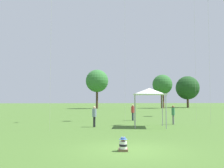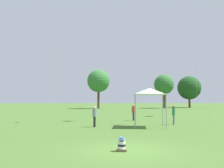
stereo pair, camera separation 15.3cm
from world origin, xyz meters
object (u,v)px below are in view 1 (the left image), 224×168
(person_standing_2, at_px, (133,111))
(person_standing_3, at_px, (94,115))
(distant_tree_0, at_px, (162,85))
(distant_tree_2, at_px, (188,88))
(seated_toddler, at_px, (123,145))
(canopy_tent, at_px, (149,92))
(person_standing_1, at_px, (173,113))
(distant_tree_1, at_px, (97,81))

(person_standing_2, height_order, person_standing_3, person_standing_2)
(person_standing_3, relative_size, distant_tree_0, 0.19)
(person_standing_3, xyz_separation_m, distant_tree_2, (27.22, 49.51, 4.48))
(seated_toddler, xyz_separation_m, canopy_tent, (3.41, 9.41, 2.57))
(person_standing_2, bearing_deg, distant_tree_2, 56.96)
(person_standing_1, relative_size, distant_tree_1, 0.18)
(person_standing_3, xyz_separation_m, canopy_tent, (4.39, -0.54, 1.83))
(person_standing_1, distance_m, person_standing_3, 7.19)
(seated_toddler, relative_size, person_standing_2, 0.36)
(seated_toddler, xyz_separation_m, person_standing_2, (3.23, 16.20, 0.75))
(seated_toddler, height_order, distant_tree_2, distant_tree_2)
(person_standing_2, height_order, canopy_tent, canopy_tent)
(person_standing_2, distance_m, canopy_tent, 7.03)
(seated_toddler, relative_size, distant_tree_1, 0.06)
(person_standing_3, bearing_deg, seated_toddler, 151.04)
(canopy_tent, height_order, distant_tree_0, distant_tree_0)
(seated_toddler, relative_size, distant_tree_0, 0.07)
(canopy_tent, height_order, distant_tree_2, distant_tree_2)
(seated_toddler, distance_m, distant_tree_2, 65.20)
(distant_tree_1, distance_m, distant_tree_2, 26.30)
(person_standing_3, bearing_deg, distant_tree_0, -57.27)
(seated_toddler, xyz_separation_m, distant_tree_0, (17.61, 54.46, 5.74))
(person_standing_1, distance_m, distant_tree_1, 42.33)
(seated_toddler, bearing_deg, distant_tree_0, 78.75)
(person_standing_2, relative_size, canopy_tent, 0.54)
(person_standing_3, relative_size, distant_tree_1, 0.17)
(person_standing_1, relative_size, distant_tree_0, 0.19)
(person_standing_1, height_order, distant_tree_1, distant_tree_1)
(seated_toddler, bearing_deg, distant_tree_2, 72.85)
(seated_toddler, relative_size, canopy_tent, 0.19)
(distant_tree_1, xyz_separation_m, distant_tree_2, (25.49, 6.37, -1.29))
(distant_tree_1, bearing_deg, seated_toddler, -90.81)
(seated_toddler, distance_m, person_standing_1, 13.00)
(canopy_tent, relative_size, distant_tree_0, 0.36)
(person_standing_3, bearing_deg, person_standing_1, -112.26)
(person_standing_1, relative_size, distant_tree_2, 0.19)
(distant_tree_2, bearing_deg, distant_tree_0, -149.92)
(person_standing_1, xyz_separation_m, distant_tree_1, (-5.29, 41.61, 5.74))
(canopy_tent, distance_m, distant_tree_0, 47.34)
(person_standing_1, height_order, person_standing_2, same)
(person_standing_1, distance_m, canopy_tent, 3.81)
(seated_toddler, height_order, person_standing_3, person_standing_3)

